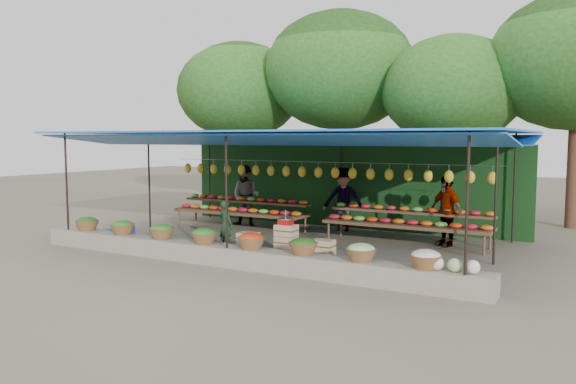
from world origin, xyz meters
The scene contains 16 objects.
ground centered at (0.00, 0.00, 0.00)m, with size 60.00×60.00×0.00m, color brown.
stone_curb centered at (0.00, -2.75, 0.20)m, with size 10.60×0.55×0.40m, color #73685C.
stall_canopy centered at (0.00, 0.07, 2.67)m, with size 10.80×6.60×2.82m.
produce_baskets centered at (-0.10, -2.75, 0.56)m, with size 8.98×0.58×0.34m.
netting_backdrop centered at (0.00, 3.15, 1.25)m, with size 10.60×0.06×2.50m, color #174119.
tree_row centered at (0.50, 6.09, 4.70)m, with size 16.51×5.50×7.12m.
fruit_table_left centered at (-2.49, 1.35, 0.61)m, with size 4.21×0.95×0.93m.
fruit_table_right centered at (2.51, 1.35, 0.61)m, with size 4.21×0.95×0.93m.
crate_counter centered at (0.68, -1.65, 0.31)m, with size 2.35×0.34×0.77m.
weighing_scale centered at (0.69, -1.65, 0.85)m, with size 0.30×0.30×0.32m.
vendor_seated centered at (-1.10, -1.40, 0.60)m, with size 0.43×0.29×1.19m, color #18351A.
customer_left centered at (-2.65, 1.86, 0.92)m, with size 0.90×0.70×1.85m, color slate.
customer_mid centered at (0.30, 2.45, 0.91)m, with size 1.18×0.68×1.83m, color slate.
customer_right centered at (3.40, 1.61, 0.88)m, with size 1.03×0.43×1.76m, color slate.
blue_crate_front centered at (-4.38, -1.72, 0.15)m, with size 0.49×0.35×0.29m, color navy.
blue_crate_back centered at (-4.45, -1.37, 0.15)m, with size 0.49×0.35×0.30m, color navy.
Camera 1 is at (6.66, -12.29, 2.65)m, focal length 35.00 mm.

